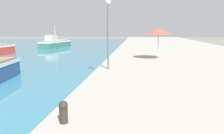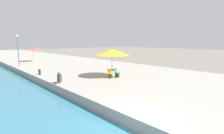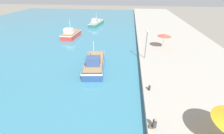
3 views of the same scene
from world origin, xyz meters
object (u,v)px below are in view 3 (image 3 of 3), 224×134
(cafe_umbrella_white, at_px, (164,35))
(person_at_quay, at_px, (154,124))
(fishing_boat_distant, at_px, (96,23))
(lamppost, at_px, (147,40))
(fishing_boat_mid, at_px, (94,64))
(mooring_bollard, at_px, (149,88))
(fishing_boat_far, at_px, (71,34))

(cafe_umbrella_white, relative_size, person_at_quay, 2.58)
(person_at_quay, bearing_deg, cafe_umbrella_white, 77.87)
(fishing_boat_distant, relative_size, person_at_quay, 7.81)
(person_at_quay, relative_size, lamppost, 0.23)
(fishing_boat_mid, bearing_deg, person_at_quay, -62.21)
(mooring_bollard, bearing_deg, fishing_boat_mid, 144.31)
(mooring_bollard, bearing_deg, person_at_quay, -91.99)
(fishing_boat_mid, xyz_separation_m, lamppost, (7.62, 3.25, 2.92))
(fishing_boat_mid, distance_m, cafe_umbrella_white, 14.20)
(fishing_boat_distant, height_order, mooring_bollard, fishing_boat_distant)
(fishing_boat_far, height_order, mooring_bollard, fishing_boat_far)
(fishing_boat_distant, xyz_separation_m, lamppost, (13.04, -24.30, 2.98))
(fishing_boat_distant, distance_m, person_at_quay, 40.13)
(fishing_boat_mid, relative_size, fishing_boat_far, 1.25)
(fishing_boat_mid, xyz_separation_m, fishing_boat_far, (-8.94, 14.55, -0.00))
(fishing_boat_mid, bearing_deg, mooring_bollard, -42.63)
(mooring_bollard, bearing_deg, fishing_boat_distant, 111.38)
(fishing_boat_mid, bearing_deg, fishing_boat_distant, 94.18)
(fishing_boat_mid, height_order, lamppost, lamppost)
(fishing_boat_distant, relative_size, mooring_bollard, 12.30)
(lamppost, bearing_deg, person_at_quay, -91.37)
(person_at_quay, bearing_deg, fishing_boat_mid, 124.73)
(fishing_boat_far, height_order, fishing_boat_distant, fishing_boat_far)
(cafe_umbrella_white, xyz_separation_m, person_at_quay, (-4.04, -18.78, -1.98))
(fishing_boat_mid, height_order, mooring_bollard, fishing_boat_mid)
(fishing_boat_far, bearing_deg, fishing_boat_distant, 78.69)
(fishing_boat_mid, height_order, person_at_quay, fishing_boat_mid)
(fishing_boat_distant, bearing_deg, lamppost, -51.52)
(fishing_boat_mid, bearing_deg, cafe_umbrella_white, 29.16)
(fishing_boat_distant, bearing_deg, person_at_quay, -61.28)
(fishing_boat_mid, height_order, fishing_boat_far, fishing_boat_mid)
(cafe_umbrella_white, bearing_deg, fishing_boat_distant, 130.97)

